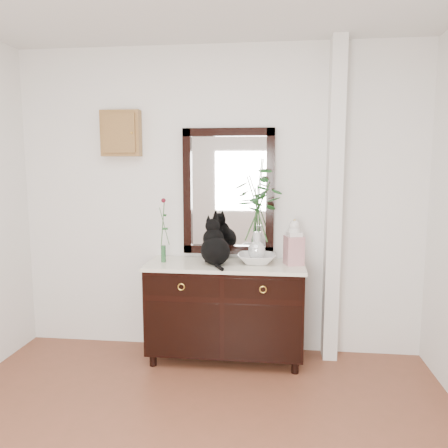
# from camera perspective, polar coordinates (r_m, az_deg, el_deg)

# --- Properties ---
(wall_back) EXTENTS (3.60, 0.04, 2.70)m
(wall_back) POSITION_cam_1_polar(r_m,az_deg,el_deg) (3.87, -0.88, 2.92)
(wall_back) COLOR silver
(wall_back) RESTS_ON ground
(pilaster) EXTENTS (0.12, 0.20, 2.70)m
(pilaster) POSITION_cam_1_polar(r_m,az_deg,el_deg) (3.79, 14.13, 2.58)
(pilaster) COLOR silver
(pilaster) RESTS_ON ground
(sideboard) EXTENTS (1.33, 0.52, 0.82)m
(sideboard) POSITION_cam_1_polar(r_m,az_deg,el_deg) (3.79, 0.18, -10.72)
(sideboard) COLOR black
(sideboard) RESTS_ON ground
(wall_mirror) EXTENTS (0.80, 0.06, 1.10)m
(wall_mirror) POSITION_cam_1_polar(r_m,az_deg,el_deg) (3.84, 0.57, 4.22)
(wall_mirror) COLOR black
(wall_mirror) RESTS_ON wall_back
(key_cabinet) EXTENTS (0.35, 0.10, 0.40)m
(key_cabinet) POSITION_cam_1_polar(r_m,az_deg,el_deg) (4.03, -13.30, 11.44)
(key_cabinet) COLOR brown
(key_cabinet) RESTS_ON wall_back
(cat) EXTENTS (0.39, 0.42, 0.39)m
(cat) POSITION_cam_1_polar(r_m,az_deg,el_deg) (3.63, -1.16, -2.30)
(cat) COLOR black
(cat) RESTS_ON sideboard
(lotus_bowl) EXTENTS (0.33, 0.33, 0.08)m
(lotus_bowl) POSITION_cam_1_polar(r_m,az_deg,el_deg) (3.70, 4.28, -4.54)
(lotus_bowl) COLOR silver
(lotus_bowl) RESTS_ON sideboard
(vase_branches) EXTENTS (0.42, 0.42, 0.87)m
(vase_branches) POSITION_cam_1_polar(r_m,az_deg,el_deg) (3.64, 4.34, 1.88)
(vase_branches) COLOR silver
(vase_branches) RESTS_ON lotus_bowl
(bud_vase_rose) EXTENTS (0.08, 0.08, 0.56)m
(bud_vase_rose) POSITION_cam_1_polar(r_m,az_deg,el_deg) (3.73, -7.98, -0.75)
(bud_vase_rose) COLOR #2A5C33
(bud_vase_rose) RESTS_ON sideboard
(ginger_jar) EXTENTS (0.18, 0.18, 0.38)m
(ginger_jar) POSITION_cam_1_polar(r_m,az_deg,el_deg) (3.66, 9.13, -2.32)
(ginger_jar) COLOR silver
(ginger_jar) RESTS_ON sideboard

